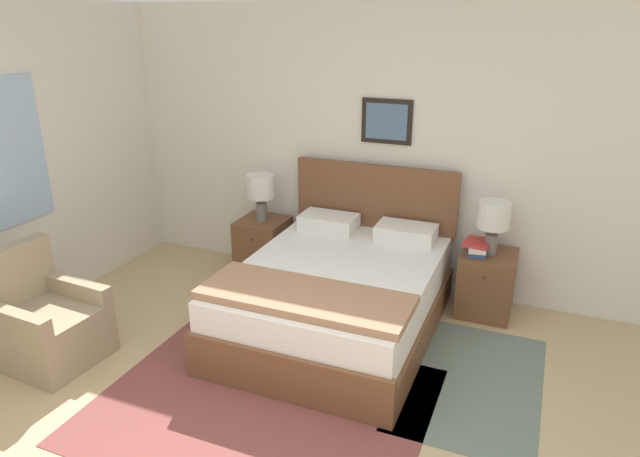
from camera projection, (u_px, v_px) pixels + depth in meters
The scene contains 13 objects.
wall_back at pixel (396, 152), 5.22m from camera, with size 7.83×0.09×2.60m.
wall_left at pixel (34, 162), 4.85m from camera, with size 0.08×5.40×2.60m.
area_rug_main at pixel (261, 405), 3.86m from camera, with size 2.20×1.75×0.01m.
area_rug_bedside at pixel (471, 381), 4.12m from camera, with size 0.96×1.53×0.01m.
bed at pixel (338, 295), 4.68m from camera, with size 1.54×2.04×1.19m.
armchair at pixel (44, 324), 4.31m from camera, with size 0.76×0.69×0.87m.
nightstand_near_window at pixel (263, 246), 5.76m from camera, with size 0.46×0.49×0.57m.
nightstand_by_door at pixel (486, 283), 4.97m from camera, with size 0.46×0.49×0.57m.
table_lamp_near_window at pixel (261, 189), 5.52m from camera, with size 0.27×0.27×0.47m.
table_lamp_by_door at pixel (494, 218), 4.74m from camera, with size 0.27×0.27×0.47m.
book_thick_bottom at pixel (477, 251), 4.86m from camera, with size 0.17×0.24×0.04m.
book_hardcover_middle at pixel (477, 246), 4.85m from camera, with size 0.18×0.30×0.04m.
book_novel_upper at pixel (478, 243), 4.83m from camera, with size 0.24×0.26×0.03m.
Camera 1 is at (1.32, -1.98, 2.49)m, focal length 32.00 mm.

